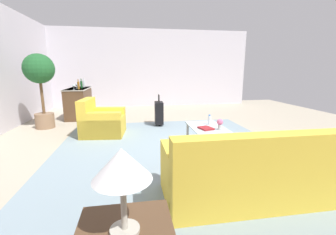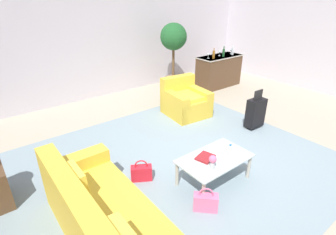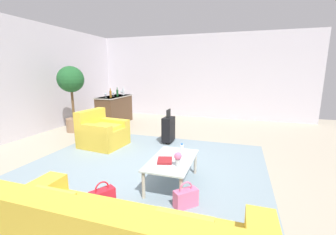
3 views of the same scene
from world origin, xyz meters
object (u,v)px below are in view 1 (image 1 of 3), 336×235
object	(u,v)px
suitcase_black	(159,113)
handbag_pink	(235,150)
handbag_red	(182,161)
bar_console	(79,102)
armchair	(101,123)
wine_bottle_clear	(84,84)
wine_glass_left_of_centre	(77,85)
potted_ficus	(40,78)
flower_vase	(220,123)
wine_glass_right_of_centre	(81,84)
couch	(266,175)
table_lamp	(122,167)
wine_glass_leftmost	(74,86)
coffee_table_book	(206,128)
wine_bottle_green	(81,84)
coffee_table	(208,130)
water_bottle	(209,120)
wine_bottle_amber	(78,85)

from	to	relation	value
suitcase_black	handbag_pink	distance (m)	2.73
handbag_red	bar_console	bearing A→B (deg)	28.88
armchair	wine_bottle_clear	size ratio (longest dim) A/B	3.39
wine_glass_left_of_centre	potted_ficus	world-z (taller)	potted_ficus
bar_console	wine_bottle_clear	world-z (taller)	wine_bottle_clear
flower_vase	wine_glass_right_of_centre	world-z (taller)	wine_glass_right_of_centre
couch	wine_bottle_clear	world-z (taller)	wine_bottle_clear
table_lamp	suitcase_black	size ratio (longest dim) A/B	0.62
armchair	bar_console	world-z (taller)	bar_console
wine_glass_leftmost	wine_glass_left_of_centre	world-z (taller)	same
coffee_table_book	wine_bottle_green	bearing A→B (deg)	22.86
coffee_table	handbag_pink	distance (m)	0.66
wine_glass_leftmost	couch	bearing A→B (deg)	-146.28
bar_console	handbag_pink	distance (m)	5.30
water_bottle	table_lamp	size ratio (longest dim) A/B	0.38
wine_glass_leftmost	potted_ficus	world-z (taller)	potted_ficus
coffee_table	potted_ficus	xyz separation A→B (m)	(2.20, 3.70, 0.93)
wine_bottle_amber	handbag_pink	xyz separation A→B (m)	(-3.60, -3.32, -0.92)
flower_vase	wine_glass_leftmost	xyz separation A→B (m)	(3.22, 3.25, 0.49)
coffee_table	wine_bottle_clear	bearing A→B (deg)	37.24
wine_glass_leftmost	handbag_red	distance (m)	4.62
handbag_red	coffee_table	bearing A→B (deg)	-39.85
wine_glass_right_of_centre	wine_bottle_clear	xyz separation A→B (m)	(-0.07, -0.11, 0.01)
wine_bottle_clear	suitcase_black	bearing A→B (deg)	-130.11
wine_glass_leftmost	wine_bottle_green	size ratio (longest dim) A/B	0.51
coffee_table	handbag_pink	bearing A→B (deg)	-146.27
water_bottle	couch	bearing A→B (deg)	180.00
table_lamp	wine_glass_leftmost	xyz separation A→B (m)	(5.80, 1.60, 0.06)
wine_glass_right_of_centre	suitcase_black	size ratio (longest dim) A/B	0.18
bar_console	potted_ficus	bearing A→B (deg)	155.22
handbag_pink	wine_bottle_clear	bearing A→B (deg)	36.85
coffee_table	wine_bottle_green	xyz separation A→B (m)	(3.51, 2.98, 0.67)
bar_console	suitcase_black	world-z (taller)	bar_console
armchair	wine_glass_leftmost	size ratio (longest dim) A/B	6.58
water_bottle	flower_vase	bearing A→B (deg)	-173.21
water_bottle	suitcase_black	size ratio (longest dim) A/B	0.24
flower_vase	wine_glass_leftmost	size ratio (longest dim) A/B	1.33
flower_vase	handbag_red	xyz separation A→B (m)	(-0.62, 0.85, -0.42)
coffee_table_book	handbag_pink	size ratio (longest dim) A/B	0.73
suitcase_black	handbag_pink	xyz separation A→B (m)	(-2.51, -1.04, -0.23)
potted_ficus	couch	bearing A→B (deg)	-136.41
coffee_table	handbag_red	world-z (taller)	coffee_table
coffee_table_book	water_bottle	bearing A→B (deg)	-45.14
table_lamp	wine_glass_left_of_centre	distance (m)	6.51
wine_glass_right_of_centre	wine_bottle_green	size ratio (longest dim) A/B	0.51
bar_console	wine_bottle_amber	distance (m)	0.71
wine_glass_leftmost	wine_glass_left_of_centre	distance (m)	0.50
wine_glass_leftmost	potted_ficus	size ratio (longest dim) A/B	0.08
potted_ficus	armchair	bearing A→B (deg)	-120.25
wine_glass_right_of_centre	flower_vase	bearing A→B (deg)	-142.44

